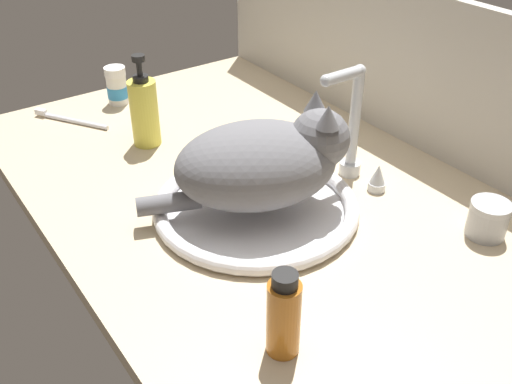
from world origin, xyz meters
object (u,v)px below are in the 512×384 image
(amber_bottle, at_px, (284,315))
(toothbrush, at_px, (69,120))
(faucet, at_px, (350,135))
(cat, at_px, (267,161))
(metal_jar, at_px, (488,219))
(soap_pump_bottle, at_px, (144,111))
(pill_bottle, at_px, (117,87))
(sink_basin, at_px, (256,206))

(amber_bottle, relative_size, toothbrush, 0.75)
(faucet, height_order, toothbrush, faucet)
(cat, height_order, toothbrush, cat)
(faucet, height_order, metal_jar, faucet)
(soap_pump_bottle, bearing_deg, metal_jar, 27.08)
(metal_jar, height_order, amber_bottle, amber_bottle)
(pill_bottle, bearing_deg, soap_pump_bottle, -8.68)
(amber_bottle, bearing_deg, metal_jar, 90.11)
(amber_bottle, distance_m, toothbrush, 0.79)
(amber_bottle, height_order, toothbrush, amber_bottle)
(pill_bottle, xyz_separation_m, metal_jar, (0.82, 0.27, -0.01))
(metal_jar, relative_size, amber_bottle, 0.51)
(cat, relative_size, metal_jar, 5.47)
(toothbrush, bearing_deg, faucet, 33.87)
(soap_pump_bottle, bearing_deg, sink_basin, 6.99)
(pill_bottle, relative_size, metal_jar, 1.38)
(metal_jar, bearing_deg, amber_bottle, -89.89)
(amber_bottle, bearing_deg, faucet, 126.80)
(soap_pump_bottle, xyz_separation_m, toothbrush, (-0.19, -0.10, -0.07))
(cat, xyz_separation_m, pill_bottle, (-0.56, -0.02, -0.06))
(sink_basin, distance_m, soap_pump_bottle, 0.34)
(pill_bottle, relative_size, amber_bottle, 0.71)
(faucet, xyz_separation_m, cat, (0.01, -0.19, 0.01))
(sink_basin, relative_size, toothbrush, 2.11)
(cat, bearing_deg, sink_basin, -111.47)
(amber_bottle, bearing_deg, toothbrush, 179.24)
(toothbrush, bearing_deg, cat, 16.49)
(pill_bottle, bearing_deg, cat, 2.55)
(amber_bottle, bearing_deg, sink_basin, 151.02)
(sink_basin, bearing_deg, pill_bottle, -179.24)
(pill_bottle, bearing_deg, toothbrush, -76.93)
(metal_jar, height_order, soap_pump_bottle, soap_pump_bottle)
(metal_jar, xyz_separation_m, amber_bottle, (0.00, -0.41, 0.03))
(toothbrush, bearing_deg, sink_basin, 14.91)
(cat, height_order, metal_jar, cat)
(sink_basin, height_order, cat, cat)
(cat, xyz_separation_m, metal_jar, (0.26, 0.25, -0.07))
(pill_bottle, xyz_separation_m, amber_bottle, (0.82, -0.14, 0.02))
(sink_basin, distance_m, pill_bottle, 0.55)
(faucet, relative_size, amber_bottle, 1.73)
(pill_bottle, relative_size, toothbrush, 0.53)
(sink_basin, xyz_separation_m, metal_jar, (0.27, 0.27, 0.02))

